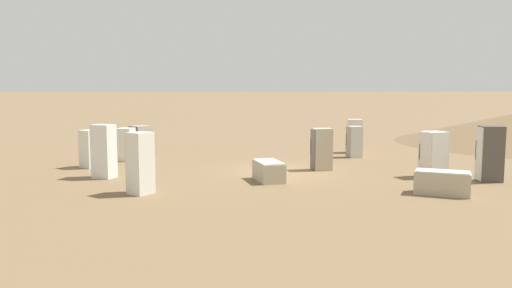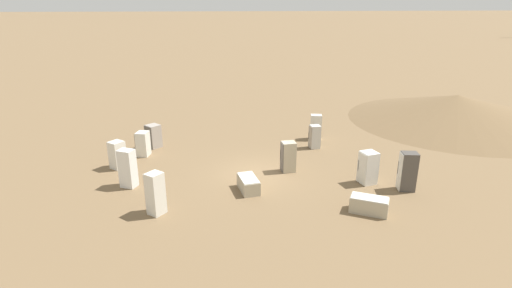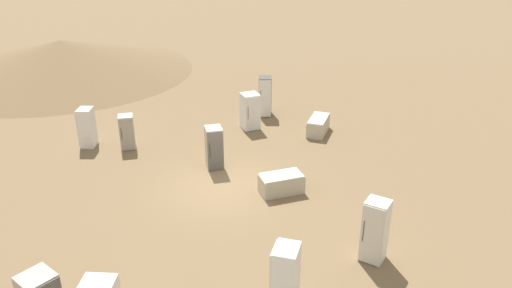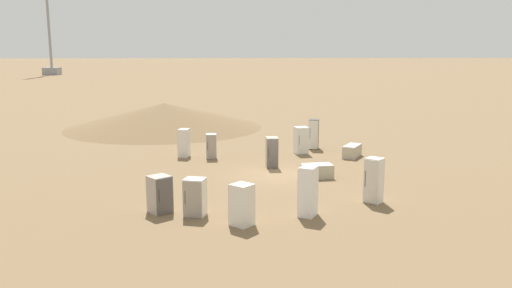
% 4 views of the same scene
% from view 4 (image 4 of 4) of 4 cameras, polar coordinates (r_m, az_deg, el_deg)
% --- Properties ---
extents(ground_plane, '(1000.00, 1000.00, 0.00)m').
position_cam_4_polar(ground_plane, '(25.54, 2.33, -3.49)').
color(ground_plane, brown).
extents(dirt_mound, '(16.11, 16.11, 2.02)m').
position_cam_4_polar(dirt_mound, '(41.95, -10.43, 3.24)').
color(dirt_mound, brown).
rests_on(dirt_mound, ground_plane).
extents(power_pylon_0, '(11.80, 4.05, 33.71)m').
position_cam_4_polar(power_pylon_0, '(148.32, -22.54, 11.35)').
color(power_pylon_0, gray).
rests_on(power_pylon_0, ground_plane).
extents(discarded_fridge_0, '(0.90, 0.77, 1.92)m').
position_cam_4_polar(discarded_fridge_0, '(32.29, 6.62, 1.14)').
color(discarded_fridge_0, '#4C4742').
rests_on(discarded_fridge_0, ground_plane).
extents(discarded_fridge_1, '(1.75, 1.46, 0.73)m').
position_cam_4_polar(discarded_fridge_1, '(30.17, 10.93, -0.80)').
color(discarded_fridge_1, '#B2A88E').
rests_on(discarded_fridge_1, ground_plane).
extents(discarded_fridge_2, '(0.97, 1.58, 0.69)m').
position_cam_4_polar(discarded_fridge_2, '(24.93, 7.02, -3.09)').
color(discarded_fridge_2, '#B2A88E').
rests_on(discarded_fridge_2, ground_plane).
extents(discarded_fridge_3, '(0.89, 0.87, 1.66)m').
position_cam_4_polar(discarded_fridge_3, '(30.66, 5.19, 0.42)').
color(discarded_fridge_3, white).
rests_on(discarded_fridge_3, ground_plane).
extents(discarded_fridge_4, '(0.98, 0.98, 1.53)m').
position_cam_4_polar(discarded_fridge_4, '(18.01, -1.64, -6.95)').
color(discarded_fridge_4, silver).
rests_on(discarded_fridge_4, ground_plane).
extents(discarded_fridge_5, '(0.91, 0.87, 1.92)m').
position_cam_4_polar(discarded_fridge_5, '(19.06, 5.95, -5.40)').
color(discarded_fridge_5, white).
rests_on(discarded_fridge_5, ground_plane).
extents(discarded_fridge_6, '(0.65, 0.60, 1.46)m').
position_cam_4_polar(discarded_fridge_6, '(29.29, -5.12, -0.25)').
color(discarded_fridge_6, silver).
rests_on(discarded_fridge_6, ground_plane).
extents(discarded_fridge_7, '(0.86, 0.91, 1.46)m').
position_cam_4_polar(discarded_fridge_7, '(19.16, -7.00, -6.06)').
color(discarded_fridge_7, silver).
rests_on(discarded_fridge_7, ground_plane).
extents(discarded_fridge_8, '(0.88, 0.88, 1.88)m').
position_cam_4_polar(discarded_fridge_8, '(21.17, 13.31, -4.07)').
color(discarded_fridge_8, silver).
rests_on(discarded_fridge_8, ground_plane).
extents(discarded_fridge_9, '(1.07, 1.06, 1.45)m').
position_cam_4_polar(discarded_fridge_9, '(19.78, -10.93, -5.66)').
color(discarded_fridge_9, '#A89E93').
rests_on(discarded_fridge_9, ground_plane).
extents(discarded_fridge_10, '(0.80, 0.73, 1.67)m').
position_cam_4_polar(discarded_fridge_10, '(29.94, -8.24, 0.13)').
color(discarded_fridge_10, silver).
rests_on(discarded_fridge_10, ground_plane).
extents(discarded_fridge_11, '(0.77, 0.64, 1.65)m').
position_cam_4_polar(discarded_fridge_11, '(26.92, 1.83, -0.96)').
color(discarded_fridge_11, '#B2A88E').
rests_on(discarded_fridge_11, ground_plane).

